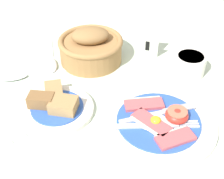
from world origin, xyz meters
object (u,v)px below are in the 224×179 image
Objects in this scene: bread_plate at (56,106)px; teaspoon_near_cup at (52,60)px; bread_basket at (91,47)px; fork_on_cloth at (4,146)px; breakfast_plate at (159,122)px; teaspoon_by_saucer at (24,76)px; number_card at (148,45)px; sugar_cup at (190,64)px.

teaspoon_near_cup is (-0.07, 0.20, -0.01)m from bread_plate.
bread_basket is 0.37m from fork_on_cloth.
breakfast_plate reaches higher than teaspoon_by_saucer.
bread_plate is 0.15m from fork_on_cloth.
bread_basket is 0.20m from teaspoon_by_saucer.
breakfast_plate is 0.29m from number_card.
number_card is at bearing 148.06° from sugar_cup.
bread_basket is 0.12m from teaspoon_near_cup.
sugar_cup is (0.07, 0.21, 0.02)m from breakfast_plate.
teaspoon_by_saucer is (-0.32, -0.16, -0.03)m from number_card.
breakfast_plate is 1.67× the size of fork_on_cloth.
number_card is at bearing 2.82° from fork_on_cloth.
fork_on_cloth is at bearing -121.65° from number_card.
teaspoon_near_cup is at bearing 36.81° from fork_on_cloth.
bread_plate is 0.95× the size of teaspoon_by_saucer.
bread_plate reaches higher than fork_on_cloth.
bread_plate reaches higher than breakfast_plate.
breakfast_plate reaches higher than fork_on_cloth.
breakfast_plate is 3.56× the size of number_card.
bread_basket reaches higher than bread_plate.
teaspoon_by_saucer and teaspoon_near_cup have the same top height.
breakfast_plate is at bearing -49.21° from bread_basket.
teaspoon_near_cup is at bearing 146.09° from breakfast_plate.
fork_on_cloth is (-0.11, -0.35, -0.04)m from bread_basket.
bread_basket is at bearing -172.22° from teaspoon_by_saucer.
teaspoon_near_cup is 1.19× the size of fork_on_cloth.
breakfast_plate is 1.43× the size of bread_basket.
breakfast_plate is 1.40× the size of teaspoon_near_cup.
number_card is 0.41× the size of teaspoon_by_saucer.
sugar_cup is at bearing 164.73° from teaspoon_by_saucer.
sugar_cup is 1.15× the size of number_card.
sugar_cup is 0.46× the size of bread_basket.
fork_on_cloth is at bearing -160.63° from breakfast_plate.
teaspoon_by_saucer is (-0.13, 0.11, -0.01)m from bread_plate.
number_card reaches higher than teaspoon_near_cup.
bread_plate is 0.17m from teaspoon_by_saucer.
bread_plate is 0.37m from sugar_cup.
teaspoon_by_saucer is at bearing -145.72° from bread_basket.
number_card is (-0.12, 0.07, 0.01)m from sugar_cup.
sugar_cup is at bearing 71.21° from breakfast_plate.
bread_plate is at bearing 111.37° from teaspoon_by_saucer.
number_card is at bearing -179.96° from teaspoon_by_saucer.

